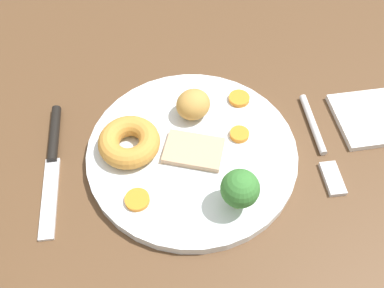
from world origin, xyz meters
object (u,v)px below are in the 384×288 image
carrot_coin_front (137,200)px  folded_napkin (378,117)px  roast_potato_left (193,104)px  broccoli_floret (240,189)px  fork (320,145)px  carrot_coin_side (239,134)px  dinner_plate (192,152)px  yorkshire_pudding (129,142)px  meat_slice_main (194,151)px  knife (53,155)px  carrot_coin_back (239,99)px

carrot_coin_front → folded_napkin: (-31.61, -9.89, -1.28)cm
roast_potato_left → broccoli_floret: size_ratio=0.81×
broccoli_floret → fork: (-11.87, -7.61, -4.28)cm
carrot_coin_side → folded_napkin: size_ratio=0.22×
dinner_plate → carrot_coin_front: (6.71, 6.46, 0.98)cm
dinner_plate → yorkshire_pudding: (7.43, -0.83, 1.97)cm
meat_slice_main → broccoli_floret: bearing=119.3°
dinner_plate → roast_potato_left: (-0.69, -5.50, 2.52)cm
meat_slice_main → folded_napkin: 25.11cm
dinner_plate → yorkshire_pudding: 7.73cm
carrot_coin_side → folded_napkin: 19.03cm
roast_potato_left → carrot_coin_side: (-5.33, 4.08, -1.50)cm
yorkshire_pudding → fork: yorkshire_pudding is taller
carrot_coin_side → folded_napkin: bearing=-174.0°
carrot_coin_front → fork: 23.69cm
meat_slice_main → roast_potato_left: roast_potato_left is taller
yorkshire_pudding → knife: size_ratio=0.40×
broccoli_floret → knife: (21.28, -9.22, -4.22)cm
carrot_coin_back → carrot_coin_side: (0.94, 5.85, 0.01)cm
carrot_coin_front → folded_napkin: bearing=-162.6°
yorkshire_pudding → carrot_coin_front: 7.39cm
knife → dinner_plate: bearing=83.9°
dinner_plate → broccoli_floret: (-4.25, 7.88, 3.97)cm
roast_potato_left → yorkshire_pudding: bearing=29.9°
roast_potato_left → fork: (-15.43, 5.77, -2.83)cm
dinner_plate → meat_slice_main: 1.24cm
carrot_coin_front → yorkshire_pudding: bearing=-84.4°
meat_slice_main → knife: size_ratio=0.37×
yorkshire_pudding → broccoli_floret: size_ratio=1.36×
carrot_coin_side → folded_napkin: carrot_coin_side is taller
roast_potato_left → carrot_coin_side: 6.88cm
carrot_coin_back → carrot_coin_side: same height
meat_slice_main → carrot_coin_back: 10.38cm
roast_potato_left → carrot_coin_front: (7.40, 11.96, -1.54)cm
roast_potato_left → broccoli_floret: broccoli_floret is taller
yorkshire_pudding → knife: bearing=-3.0°
knife → roast_potato_left: bearing=101.6°
fork → folded_napkin: (-8.77, -3.69, 0.01)cm
roast_potato_left → carrot_coin_back: roast_potato_left is taller
knife → folded_napkin: 41.98cm
carrot_coin_side → broccoli_floret: broccoli_floret is taller
knife → yorkshire_pudding: bearing=85.4°
meat_slice_main → carrot_coin_side: bearing=-161.4°
meat_slice_main → carrot_coin_back: meat_slice_main is taller
knife → folded_napkin: knife is taller
roast_potato_left → carrot_coin_side: bearing=142.6°
meat_slice_main → folded_napkin: bearing=-170.9°
folded_napkin → carrot_coin_side: bearing=6.0°
meat_slice_main → broccoli_floret: 8.88cm
dinner_plate → carrot_coin_back: carrot_coin_back is taller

